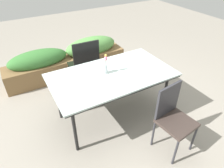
{
  "coord_description": "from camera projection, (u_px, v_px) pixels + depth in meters",
  "views": [
    {
      "loc": [
        -1.18,
        -2.14,
        2.27
      ],
      "look_at": [
        -0.01,
        -0.09,
        0.61
      ],
      "focal_mm": 31.89,
      "sensor_mm": 36.0,
      "label": 1
    }
  ],
  "objects": [
    {
      "name": "flower_vase",
      "position": [
        105.0,
        66.0,
        2.74
      ],
      "size": [
        0.07,
        0.07,
        0.3
      ],
      "color": "silver",
      "rests_on": "dining_table"
    },
    {
      "name": "chair_near_right",
      "position": [
        173.0,
        116.0,
        2.46
      ],
      "size": [
        0.45,
        0.45,
        0.92
      ],
      "rotation": [
        0.0,
        0.0,
        3.26
      ],
      "color": "#3A2E29",
      "rests_on": "ground"
    },
    {
      "name": "ground_plane",
      "position": [
        110.0,
        111.0,
        3.3
      ],
      "size": [
        12.0,
        12.0,
        0.0
      ],
      "primitive_type": "plane",
      "color": "gray"
    },
    {
      "name": "chair_far_side",
      "position": [
        85.0,
        64.0,
        3.48
      ],
      "size": [
        0.5,
        0.5,
        1.0
      ],
      "rotation": [
        0.0,
        0.0,
        -0.05
      ],
      "color": "black",
      "rests_on": "ground"
    },
    {
      "name": "dining_table",
      "position": [
        112.0,
        77.0,
        2.81
      ],
      "size": [
        1.72,
        0.96,
        0.78
      ],
      "color": "#B2C6C1",
      "rests_on": "ground"
    },
    {
      "name": "planter_box",
      "position": [
        68.0,
        60.0,
        4.07
      ],
      "size": [
        2.45,
        0.46,
        0.71
      ],
      "color": "brown",
      "rests_on": "ground"
    }
  ]
}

